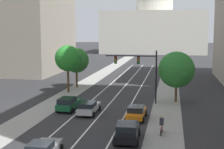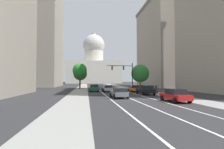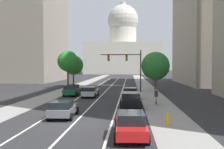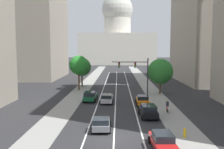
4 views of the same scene
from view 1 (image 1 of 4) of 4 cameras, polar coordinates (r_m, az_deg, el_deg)
ground_plane at (r=61.87m, az=2.79°, el=-1.26°), size 400.00×400.00×0.00m
sidewalk_left at (r=58.42m, az=-4.92°, el=-1.79°), size 3.45×130.00×0.01m
sidewalk_right at (r=56.45m, az=9.46°, el=-2.19°), size 3.45×130.00×0.01m
lane_stripe_left at (r=47.80m, az=-2.83°, el=-3.85°), size 0.16×90.00×0.01m
lane_stripe_center at (r=47.26m, az=0.45°, el=-3.97°), size 0.16×90.00×0.01m
lane_stripe_right at (r=46.88m, az=3.78°, el=-4.08°), size 0.16×90.00×0.01m
capitol_building at (r=144.00m, az=7.14°, el=9.20°), size 41.38×28.26×40.71m
car_green at (r=40.34m, az=-7.35°, el=-4.85°), size 2.14×4.66×1.60m
car_black at (r=29.28m, az=2.57°, el=-9.56°), size 2.26×4.50×1.59m
car_orange at (r=36.25m, az=4.09°, el=-6.36°), size 2.03×4.37×1.43m
car_gray at (r=25.85m, az=-11.55°, el=-12.27°), size 2.11×4.09×1.44m
car_silver at (r=38.41m, az=-3.97°, el=-5.55°), size 1.98×4.73×1.44m
traffic_signal_mast at (r=43.45m, az=4.83°, el=1.31°), size 6.66×0.39×6.85m
cyclist at (r=31.38m, az=8.37°, el=-8.42°), size 0.38×1.70×1.72m
street_tree_mid_left at (r=51.30m, az=-7.46°, el=2.71°), size 3.93×3.93×7.17m
street_tree_near_right at (r=44.97m, az=10.83°, el=0.80°), size 4.77×4.77×6.66m
street_tree_near_left at (r=55.88m, az=-6.02°, el=2.38°), size 4.10×4.10×6.53m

